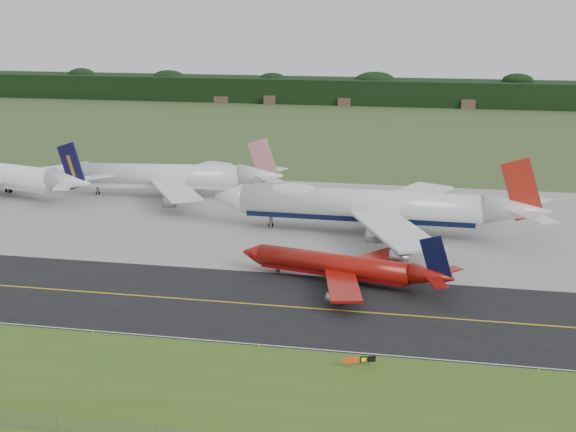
% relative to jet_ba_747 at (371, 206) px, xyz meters
% --- Properties ---
extents(ground, '(600.00, 600.00, 0.00)m').
position_rel_jet_ba_747_xyz_m(ground, '(-8.69, -41.67, -6.09)').
color(ground, '#3A5025').
rests_on(ground, ground).
extents(grass_verge, '(400.00, 30.00, 0.01)m').
position_rel_jet_ba_747_xyz_m(grass_verge, '(-8.69, -76.67, -6.09)').
color(grass_verge, '#3C5F1C').
rests_on(grass_verge, ground).
extents(taxiway, '(400.00, 32.00, 0.02)m').
position_rel_jet_ba_747_xyz_m(taxiway, '(-8.69, -45.67, -6.08)').
color(taxiway, black).
rests_on(taxiway, ground).
extents(apron, '(400.00, 78.00, 0.01)m').
position_rel_jet_ba_747_xyz_m(apron, '(-8.69, 9.33, -6.08)').
color(apron, gray).
rests_on(apron, ground).
extents(taxiway_centreline, '(400.00, 0.40, 0.00)m').
position_rel_jet_ba_747_xyz_m(taxiway_centreline, '(-8.69, -45.67, -6.06)').
color(taxiway_centreline, gold).
rests_on(taxiway_centreline, taxiway).
extents(taxiway_edge_line, '(400.00, 0.25, 0.00)m').
position_rel_jet_ba_747_xyz_m(taxiway_edge_line, '(-8.69, -61.17, -6.06)').
color(taxiway_edge_line, silver).
rests_on(taxiway_edge_line, taxiway).
extents(horizon_treeline, '(700.00, 25.00, 12.00)m').
position_rel_jet_ba_747_xyz_m(horizon_treeline, '(-8.69, 232.09, -0.62)').
color(horizon_treeline, black).
rests_on(horizon_treeline, ground).
extents(jet_ba_747, '(71.03, 58.97, 17.89)m').
position_rel_jet_ba_747_xyz_m(jet_ba_747, '(0.00, 0.00, 0.00)').
color(jet_ba_747, silver).
rests_on(jet_ba_747, ground).
extents(jet_red_737, '(39.03, 31.29, 10.62)m').
position_rel_jet_ba_747_xyz_m(jet_red_737, '(-1.45, -32.26, -3.15)').
color(jet_red_737, maroon).
rests_on(jet_red_737, ground).
extents(jet_star_tail, '(58.32, 48.50, 15.38)m').
position_rel_jet_ba_747_xyz_m(jet_star_tail, '(-53.53, 24.25, -0.96)').
color(jet_star_tail, silver).
rests_on(jet_star_tail, ground).
extents(taxiway_sign, '(4.25, 1.66, 1.48)m').
position_rel_jet_ba_747_xyz_m(taxiway_sign, '(5.01, -65.65, -5.04)').
color(taxiway_sign, slate).
rests_on(taxiway_sign, ground).
extents(edge_marker_left, '(0.16, 0.16, 0.50)m').
position_rel_jet_ba_747_xyz_m(edge_marker_left, '(-35.13, -62.17, -5.84)').
color(edge_marker_left, yellow).
rests_on(edge_marker_left, ground).
extents(edge_marker_center, '(0.16, 0.16, 0.50)m').
position_rel_jet_ba_747_xyz_m(edge_marker_center, '(-9.72, -62.17, -5.84)').
color(edge_marker_center, yellow).
rests_on(edge_marker_center, ground).
extents(edge_marker_right, '(0.16, 0.16, 0.50)m').
position_rel_jet_ba_747_xyz_m(edge_marker_right, '(28.64, -62.17, -5.84)').
color(edge_marker_right, yellow).
rests_on(edge_marker_right, ground).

